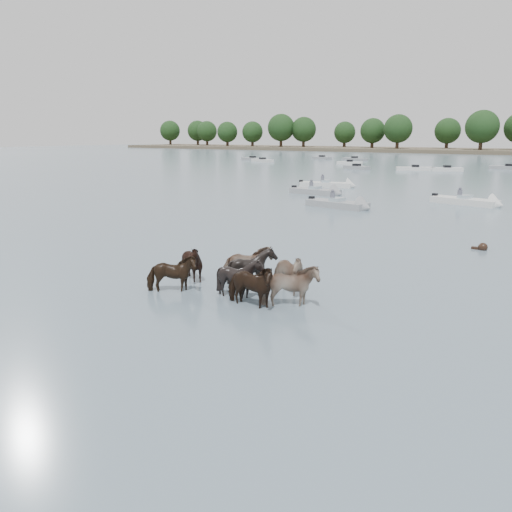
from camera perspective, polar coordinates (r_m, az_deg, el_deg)
The scene contains 10 objects.
ground at distance 17.68m, azimuth -3.62°, elevation -4.18°, with size 400.00×400.00×0.00m, color slate.
shoreline at distance 182.11m, azimuth 7.52°, elevation 11.70°, with size 160.00×30.00×1.00m, color #4C4233.
pony_herd at distance 17.57m, azimuth -1.63°, elevation -2.17°, with size 6.65×4.36×1.60m.
swimming_pony at distance 26.51m, azimuth 23.66°, elevation 0.85°, with size 0.72×0.44×0.44m.
motorboat_a at distance 47.07m, azimuth 7.31°, elevation 7.01°, with size 5.30×2.05×1.92m.
motorboat_b at distance 38.52m, azimuth 9.88°, elevation 5.54°, with size 5.39×2.35×1.92m.
motorboat_c at distance 43.01m, azimuth 22.96°, elevation 5.48°, with size 5.68×2.82×1.92m.
motorboat_f at distance 53.94m, azimuth 8.55°, elevation 7.77°, with size 5.90×3.05×1.92m.
distant_flotilla at distance 88.44m, azimuth 26.35°, elevation 8.69°, with size 103.77×29.44×0.93m.
treeline at distance 179.29m, azimuth 7.90°, elevation 13.63°, with size 149.96×19.00×12.08m.
Camera 1 is at (10.22, -13.42, 5.31)m, focal length 36.22 mm.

